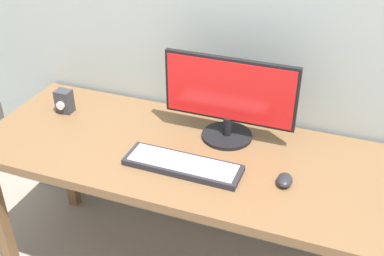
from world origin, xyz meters
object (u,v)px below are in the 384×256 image
at_px(desk, 182,165).
at_px(keyboard_primary, 183,165).
at_px(mouse, 285,180).
at_px(audio_controller, 64,101).
at_px(monitor, 229,97).

distance_m(desk, keyboard_primary, 0.15).
bearing_deg(keyboard_primary, mouse, 5.55).
relative_size(desk, audio_controller, 15.83).
distance_m(monitor, keyboard_primary, 0.35).
bearing_deg(monitor, mouse, -39.38).
bearing_deg(mouse, keyboard_primary, -178.84).
height_order(desk, monitor, monitor).
bearing_deg(monitor, desk, -130.66).
relative_size(desk, mouse, 20.68).
relative_size(monitor, mouse, 6.66).
xyz_separation_m(keyboard_primary, audio_controller, (-0.70, 0.22, 0.04)).
distance_m(mouse, audio_controller, 1.12).
distance_m(keyboard_primary, audio_controller, 0.73).
relative_size(desk, monitor, 3.11).
xyz_separation_m(desk, keyboard_primary, (0.05, -0.12, 0.09)).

